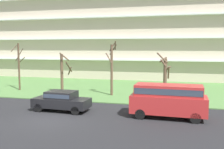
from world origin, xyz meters
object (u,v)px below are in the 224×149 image
sedan_black_center_left (62,100)px  tree_center (112,67)px  van_red_center_right (168,98)px  tree_left (63,72)px  tree_right (165,75)px  tree_far_left (19,65)px

sedan_black_center_left → tree_center: bearing=-104.9°
sedan_black_center_left → van_red_center_right: bearing=-177.5°
tree_center → van_red_center_right: (5.91, -7.13, -1.54)m
sedan_black_center_left → van_red_center_right: (8.14, -0.00, 0.52)m
tree_center → sedan_black_center_left: size_ratio=1.25×
tree_left → sedan_black_center_left: size_ratio=0.99×
tree_right → sedan_black_center_left: tree_right is taller
tree_left → tree_center: 5.37m
sedan_black_center_left → van_red_center_right: van_red_center_right is taller
van_red_center_right → tree_center: bearing=-48.3°
tree_right → van_red_center_right: tree_right is taller
tree_center → tree_right: bearing=1.0°
tree_far_left → tree_right: size_ratio=1.21×
tree_far_left → tree_right: bearing=-1.7°
tree_left → sedan_black_center_left: (3.11, -7.03, -1.43)m
tree_center → tree_right: (5.32, 0.09, -0.70)m
tree_far_left → tree_center: tree_center is taller
van_red_center_right → tree_right: bearing=-83.3°
tree_center → tree_far_left: bearing=177.0°
van_red_center_right → sedan_black_center_left: bearing=2.1°
tree_far_left → tree_left: size_ratio=1.22×
tree_right → van_red_center_right: bearing=-85.3°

